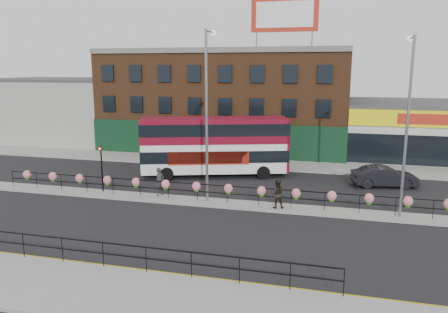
% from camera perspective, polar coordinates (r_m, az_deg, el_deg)
% --- Properties ---
extents(ground, '(120.00, 120.00, 0.00)m').
position_cam_1_polar(ground, '(28.14, -1.53, -6.19)').
color(ground, black).
rests_on(ground, ground).
extents(south_pavement, '(60.00, 4.00, 0.15)m').
position_cam_1_polar(south_pavement, '(17.79, -12.71, -17.33)').
color(south_pavement, gray).
rests_on(south_pavement, ground).
extents(north_pavement, '(60.00, 4.00, 0.15)m').
position_cam_1_polar(north_pavement, '(39.40, 3.26, -0.90)').
color(north_pavement, gray).
rests_on(north_pavement, ground).
extents(median, '(60.00, 1.60, 0.15)m').
position_cam_1_polar(median, '(28.11, -1.53, -6.04)').
color(median, gray).
rests_on(median, ground).
extents(yellow_line_inner, '(60.00, 0.10, 0.01)m').
position_cam_1_polar(yellow_line_inner, '(19.65, -9.57, -14.49)').
color(yellow_line_inner, gold).
rests_on(yellow_line_inner, ground).
extents(yellow_line_outer, '(60.00, 0.10, 0.01)m').
position_cam_1_polar(yellow_line_outer, '(19.50, -9.79, -14.71)').
color(yellow_line_outer, gold).
rests_on(yellow_line_outer, ground).
extents(brick_building, '(25.00, 12.21, 10.30)m').
position_cam_1_polar(brick_building, '(47.24, 0.43, 7.39)').
color(brick_building, brown).
rests_on(brick_building, ground).
extents(supermarket, '(15.00, 12.25, 5.30)m').
position_cam_1_polar(supermarket, '(46.84, 24.92, 3.23)').
color(supermarket, silver).
rests_on(supermarket, ground).
extents(warehouse_west, '(15.50, 12.00, 7.30)m').
position_cam_1_polar(warehouse_west, '(55.85, -20.27, 5.81)').
color(warehouse_west, '#9C9C97').
rests_on(warehouse_west, ground).
extents(billboard, '(6.00, 0.29, 4.40)m').
position_cam_1_polar(billboard, '(41.29, 7.91, 17.88)').
color(billboard, '#B62615').
rests_on(billboard, brick_building).
extents(median_railing, '(30.04, 0.56, 1.23)m').
position_cam_1_polar(median_railing, '(27.83, -1.54, -4.14)').
color(median_railing, black).
rests_on(median_railing, median).
extents(south_railing, '(20.04, 0.05, 1.12)m').
position_cam_1_polar(south_railing, '(19.79, -15.56, -11.54)').
color(south_railing, black).
rests_on(south_railing, south_pavement).
extents(double_decker_bus, '(11.84, 6.14, 4.68)m').
position_cam_1_polar(double_decker_bus, '(34.63, -1.15, 2.09)').
color(double_decker_bus, white).
rests_on(double_decker_bus, ground).
extents(car, '(3.50, 5.30, 1.53)m').
position_cam_1_polar(car, '(33.95, 20.21, -2.46)').
color(car, black).
rests_on(car, ground).
extents(pedestrian_a, '(1.01, 0.94, 1.89)m').
position_cam_1_polar(pedestrian_a, '(29.49, -8.39, -3.26)').
color(pedestrian_a, '#2B2B33').
rests_on(pedestrian_a, median).
extents(pedestrian_b, '(1.12, 1.01, 1.77)m').
position_cam_1_polar(pedestrian_b, '(26.80, 6.94, -4.87)').
color(pedestrian_b, black).
rests_on(pedestrian_b, median).
extents(lamp_column_west, '(0.39, 1.88, 10.73)m').
position_cam_1_polar(lamp_column_west, '(27.36, -2.14, 7.22)').
color(lamp_column_west, slate).
rests_on(lamp_column_west, median).
extents(lamp_column_east, '(0.37, 1.78, 10.17)m').
position_cam_1_polar(lamp_column_east, '(26.41, 22.86, 5.44)').
color(lamp_column_east, slate).
rests_on(lamp_column_east, median).
extents(traffic_light_median, '(0.15, 0.28, 3.65)m').
position_cam_1_polar(traffic_light_median, '(30.95, -15.74, -0.25)').
color(traffic_light_median, black).
rests_on(traffic_light_median, median).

